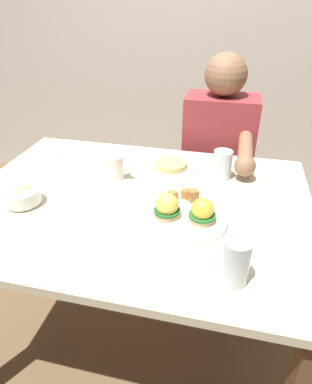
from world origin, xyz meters
TOP-DOWN VIEW (x-y plane):
  - ground_plane at (0.00, 0.00)m, footprint 6.00×6.00m
  - back_wall at (0.00, 1.50)m, footprint 4.80×0.10m
  - dining_table at (0.00, 0.00)m, footprint 1.20×0.90m
  - eggs_benedict_plate at (0.19, -0.08)m, footprint 0.27×0.27m
  - fruit_bowl at (-0.36, -0.12)m, footprint 0.12×0.12m
  - coffee_mug at (-0.12, 0.13)m, footprint 0.11×0.08m
  - fork at (-0.41, 0.31)m, footprint 0.12×0.12m
  - water_glass_near at (0.28, 0.23)m, footprint 0.07×0.07m
  - water_glass_far at (0.35, -0.31)m, footprint 0.07×0.07m
  - side_plate at (0.08, 0.25)m, footprint 0.20×0.20m
  - diner_person at (0.25, 0.60)m, footprint 0.34×0.54m

SIDE VIEW (x-z plane):
  - ground_plane at x=0.00m, z-range 0.00..0.00m
  - dining_table at x=0.00m, z-range 0.26..1.00m
  - diner_person at x=0.25m, z-range 0.08..1.22m
  - fork at x=-0.41m, z-range 0.74..0.74m
  - side_plate at x=0.08m, z-range 0.74..0.77m
  - eggs_benedict_plate at x=0.19m, z-range 0.72..0.81m
  - fruit_bowl at x=-0.36m, z-range 0.74..0.80m
  - water_glass_near at x=0.28m, z-range 0.73..0.85m
  - coffee_mug at x=-0.12m, z-range 0.74..0.84m
  - water_glass_far at x=0.35m, z-range 0.73..0.86m
  - back_wall at x=0.00m, z-range 0.00..2.60m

